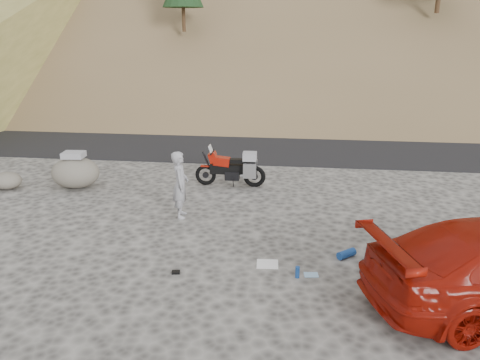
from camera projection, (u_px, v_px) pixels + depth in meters
The scene contains 12 objects.
ground at pixel (219, 233), 10.41m from camera, with size 140.00×140.00×0.00m, color #3E3C39.
road at pixel (256, 141), 18.91m from camera, with size 120.00×7.00×0.05m, color black.
motorcycle at pixel (233, 169), 13.40m from camera, with size 2.04×0.60×1.22m.
man at pixel (182, 216), 11.36m from camera, with size 0.59×0.39×1.62m, color #96959B.
boulder at pixel (75, 172), 13.31m from camera, with size 1.49×1.31×1.06m.
small_rock at pixel (7, 181), 13.26m from camera, with size 0.98×0.92×0.48m.
gear_white_cloth at pixel (267, 264), 9.04m from camera, with size 0.41×0.37×0.01m, color white.
gear_blue_mat at pixel (346, 254), 9.29m from camera, with size 0.16×0.16×0.41m, color navy.
gear_bottle at pixel (297, 272), 8.53m from camera, with size 0.08×0.08×0.22m, color navy.
gear_funnel at pixel (400, 263), 8.89m from camera, with size 0.15×0.15×0.19m, color #AE0B0C.
gear_glove_a at pixel (176, 272), 8.71m from camera, with size 0.15×0.11×0.04m, color black.
gear_blue_cloth at pixel (311, 275), 8.65m from camera, with size 0.26×0.19×0.01m, color #8EB9DC.
Camera 1 is at (1.62, -9.41, 4.35)m, focal length 35.00 mm.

